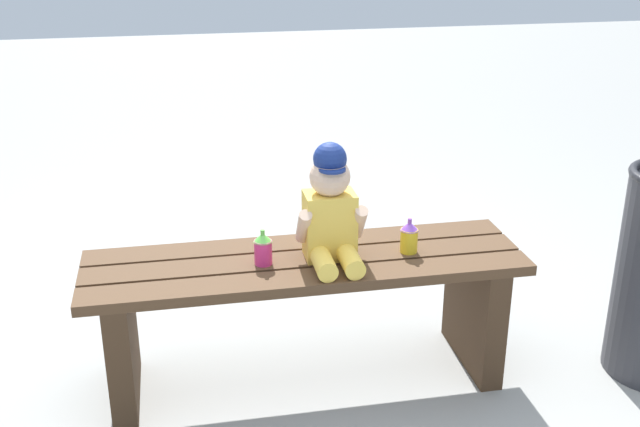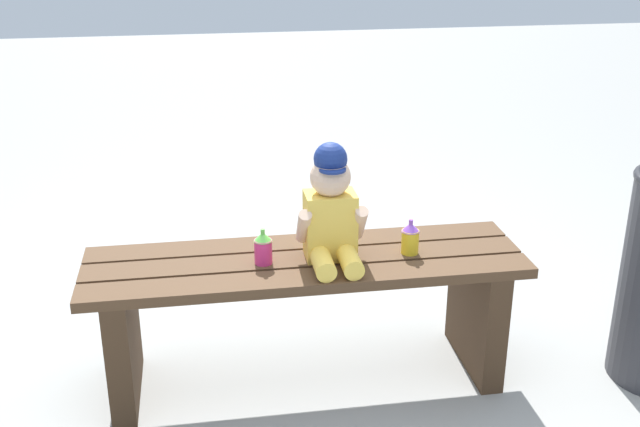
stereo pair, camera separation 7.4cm
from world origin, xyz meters
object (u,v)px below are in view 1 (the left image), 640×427
sippy_cup_left (263,248)px  sippy_cup_right (409,236)px  child_figure (331,210)px  park_bench (305,299)px

sippy_cup_left → sippy_cup_right: same height
sippy_cup_right → child_figure: bearing=179.8°
park_bench → sippy_cup_right: size_ratio=12.09×
park_bench → sippy_cup_left: size_ratio=12.09×
park_bench → sippy_cup_left: 0.26m
child_figure → sippy_cup_right: 0.30m
child_figure → sippy_cup_left: bearing=-179.7°
child_figure → park_bench: bearing=168.6°
park_bench → sippy_cup_right: 0.42m
park_bench → child_figure: child_figure is taller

